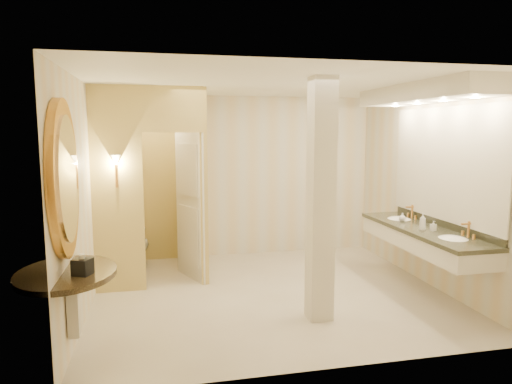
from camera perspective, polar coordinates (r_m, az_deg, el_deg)
floor at (r=6.17m, az=1.77°, el=-12.48°), size 4.50×4.50×0.00m
ceiling at (r=5.82m, az=1.88°, el=13.36°), size 4.50×4.50×0.00m
wall_back at (r=7.78m, az=-1.72°, el=1.95°), size 4.50×0.02×2.70m
wall_front at (r=3.95m, az=8.83°, el=-3.67°), size 4.50×0.02×2.70m
wall_left at (r=5.74m, az=-20.56°, el=-0.56°), size 0.02×4.00×2.70m
wall_right at (r=6.74m, az=20.73°, el=0.58°), size 0.02×4.00×2.70m
toilet_closet at (r=6.64m, az=-9.68°, el=1.17°), size 1.50×1.55×2.70m
wall_sconce at (r=6.08m, az=-17.11°, el=3.65°), size 0.14×0.14×0.42m
vanity at (r=6.23m, az=20.73°, el=2.62°), size 0.75×2.46×2.09m
console_shelf at (r=4.37m, az=-22.72°, el=-3.12°), size 1.08×1.08×1.99m
pillar at (r=5.09m, az=8.10°, el=-1.13°), size 0.26×0.26×2.70m
tissue_box at (r=4.30m, az=-20.86°, el=-8.71°), size 0.19×0.19×0.14m
toilet at (r=7.33m, az=-14.84°, el=-6.55°), size 0.50×0.75×0.71m
soap_bottle_a at (r=6.15m, az=21.28°, el=-3.96°), size 0.07×0.07×0.13m
soap_bottle_b at (r=6.66m, az=17.82°, el=-3.00°), size 0.10×0.10×0.12m
soap_bottle_c at (r=6.14m, az=20.10°, el=-3.50°), size 0.08×0.09×0.22m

